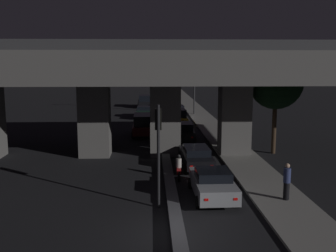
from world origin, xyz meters
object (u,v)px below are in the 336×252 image
object	(u,v)px
car_dark_red_lead_oncoming	(143,124)
motorcycle_blue_filtering_far	(171,125)
car_grey_sixth	(172,105)
pedestrian_on_sidewalk	(287,181)
car_silver_lead	(213,183)
car_taxi_yellow_fourth	(178,117)
traffic_light_left_of_median	(158,138)
car_black_third_oncoming	(144,101)
car_white_fifth	(177,112)
motorcycle_red_filtering_near	(179,168)
motorcycle_black_filtering_mid	(172,143)
car_black_third	(183,132)
car_dark_green_second_oncoming	(144,112)
car_black_second	(196,156)
street_lamp	(192,74)

from	to	relation	value
car_dark_red_lead_oncoming	motorcycle_blue_filtering_far	world-z (taller)	car_dark_red_lead_oncoming
motorcycle_blue_filtering_far	car_grey_sixth	bearing A→B (deg)	-7.10
pedestrian_on_sidewalk	car_silver_lead	bearing A→B (deg)	166.75
car_taxi_yellow_fourth	car_grey_sixth	distance (m)	13.54
traffic_light_left_of_median	car_black_third_oncoming	distance (m)	42.26
car_white_fifth	motorcycle_red_filtering_near	world-z (taller)	car_white_fifth
motorcycle_black_filtering_mid	car_taxi_yellow_fourth	bearing A→B (deg)	-5.53
car_dark_red_lead_oncoming	car_black_third_oncoming	distance (m)	23.76
car_black_third	motorcycle_black_filtering_mid	bearing A→B (deg)	164.33
car_grey_sixth	motorcycle_black_filtering_mid	world-z (taller)	car_grey_sixth
motorcycle_black_filtering_mid	pedestrian_on_sidewalk	size ratio (longest dim) A/B	1.12
car_silver_lead	car_white_fifth	world-z (taller)	car_white_fifth
car_dark_green_second_oncoming	motorcycle_blue_filtering_far	xyz separation A→B (m)	(2.78, -10.28, -0.12)
motorcycle_black_filtering_mid	motorcycle_blue_filtering_far	bearing A→B (deg)	-1.68
car_grey_sixth	pedestrian_on_sidewalk	world-z (taller)	pedestrian_on_sidewalk
car_dark_green_second_oncoming	motorcycle_blue_filtering_far	bearing A→B (deg)	16.05
pedestrian_on_sidewalk	motorcycle_red_filtering_near	bearing A→B (deg)	139.60
car_silver_lead	car_taxi_yellow_fourth	size ratio (longest dim) A/B	0.93
traffic_light_left_of_median	motorcycle_red_filtering_near	world-z (taller)	traffic_light_left_of_median
motorcycle_black_filtering_mid	car_dark_red_lead_oncoming	bearing A→B (deg)	20.79
car_black_second	car_dark_red_lead_oncoming	size ratio (longest dim) A/B	1.00
motorcycle_black_filtering_mid	motorcycle_blue_filtering_far	distance (m)	8.36
motorcycle_black_filtering_mid	motorcycle_red_filtering_near	bearing A→B (deg)	-179.75
car_dark_green_second_oncoming	motorcycle_blue_filtering_far	distance (m)	10.65
car_black_third	car_grey_sixth	bearing A→B (deg)	1.71
car_silver_lead	pedestrian_on_sidewalk	xyz separation A→B (m)	(3.44, -0.81, 0.30)
street_lamp	car_black_third	xyz separation A→B (m)	(-2.46, -17.31, -4.39)
car_taxi_yellow_fourth	car_grey_sixth	bearing A→B (deg)	-2.22
car_black_third_oncoming	motorcycle_black_filtering_mid	distance (m)	30.29
car_silver_lead	motorcycle_black_filtering_mid	xyz separation A→B (m)	(-1.43, 10.85, -0.13)
car_black_third_oncoming	motorcycle_blue_filtering_far	world-z (taller)	car_black_third_oncoming
traffic_light_left_of_median	street_lamp	bearing A→B (deg)	81.57
car_dark_green_second_oncoming	car_black_third	bearing A→B (deg)	14.44
car_black_third	motorcycle_blue_filtering_far	xyz separation A→B (m)	(-0.84, 4.77, -0.22)
car_black_third_oncoming	car_dark_green_second_oncoming	bearing A→B (deg)	-1.13
car_white_fifth	car_black_second	bearing A→B (deg)	177.32
car_black_third	motorcycle_blue_filtering_far	world-z (taller)	car_black_third
car_silver_lead	street_lamp	bearing A→B (deg)	-4.87
street_lamp	motorcycle_red_filtering_near	world-z (taller)	street_lamp
motorcycle_black_filtering_mid	car_grey_sixth	bearing A→B (deg)	-2.46
car_black_third_oncoming	car_white_fifth	bearing A→B (deg)	16.16
car_black_third	car_black_third_oncoming	distance (m)	26.86
car_black_third	car_black_third_oncoming	bearing A→B (deg)	10.14
car_black_third	motorcycle_blue_filtering_far	bearing A→B (deg)	12.03
car_taxi_yellow_fourth	pedestrian_on_sidewalk	bearing A→B (deg)	-173.29
car_dark_green_second_oncoming	motorcycle_black_filtering_mid	size ratio (longest dim) A/B	2.42
car_taxi_yellow_fourth	motorcycle_black_filtering_mid	xyz separation A→B (m)	(-1.23, -11.87, -0.39)
car_black_second	car_taxi_yellow_fourth	xyz separation A→B (m)	(-0.03, 16.91, 0.25)
street_lamp	car_black_third_oncoming	world-z (taller)	street_lamp
car_dark_green_second_oncoming	motorcycle_black_filtering_mid	distance (m)	18.79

